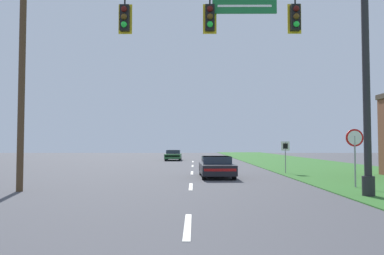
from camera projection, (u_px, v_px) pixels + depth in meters
The scene contains 8 objects.
grass_verge_right at pixel (313, 166), 32.50m from camera, with size 10.00×110.00×0.04m.
road_center_line at pixel (192, 173), 24.57m from camera, with size 0.16×34.80×0.01m.
signal_mast at pixel (291, 54), 13.62m from camera, with size 10.11×0.47×8.18m.
car_ahead at pixel (216, 167), 21.45m from camera, with size 1.95×4.49×1.19m.
far_car at pixel (173, 155), 44.18m from camera, with size 1.82×4.37×1.19m.
stop_sign at pixel (355, 145), 16.13m from camera, with size 0.76×0.07×2.50m.
route_sign_post at pixel (285, 150), 24.13m from camera, with size 0.55×0.06×2.03m.
utility_pole_near at pixel (22, 68), 15.13m from camera, with size 1.80×0.26×9.61m.
Camera 1 is at (0.15, -2.68, 1.88)m, focal length 35.00 mm.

